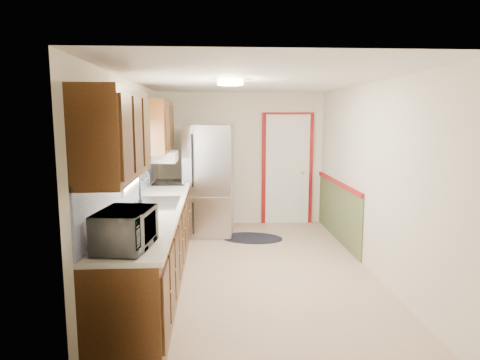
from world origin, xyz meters
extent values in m
cube|color=tan|center=(0.00, 0.00, 0.00)|extent=(3.20, 5.20, 0.12)
cube|color=white|center=(0.00, 0.00, 2.40)|extent=(3.20, 5.20, 0.12)
cube|color=silver|center=(0.00, 2.50, 1.20)|extent=(3.20, 0.10, 2.40)
cube|color=silver|center=(0.00, -2.50, 1.20)|extent=(3.20, 0.10, 2.40)
cube|color=silver|center=(-1.50, 0.00, 1.20)|extent=(0.10, 5.20, 2.40)
cube|color=silver|center=(1.50, 0.00, 1.20)|extent=(0.10, 5.20, 2.40)
cube|color=#3B200D|center=(-1.20, -0.30, 0.45)|extent=(0.60, 4.00, 0.90)
cube|color=silver|center=(-1.19, -0.30, 0.92)|extent=(0.63, 4.00, 0.04)
cube|color=#5479CD|center=(-1.49, -0.30, 1.22)|extent=(0.02, 4.00, 0.55)
cube|color=#3B200D|center=(-1.32, -1.60, 1.83)|extent=(0.35, 1.40, 0.75)
cube|color=#3B200D|center=(-1.32, 1.10, 1.83)|extent=(0.35, 1.20, 0.75)
cube|color=white|center=(-1.49, -0.20, 1.62)|extent=(0.02, 1.00, 0.90)
cube|color=#BD5423|center=(-1.44, -0.20, 1.97)|extent=(0.05, 1.12, 0.24)
cube|color=#B7B7BC|center=(-1.19, -0.20, 0.95)|extent=(0.52, 0.82, 0.02)
cube|color=white|center=(-1.27, 1.15, 1.38)|extent=(0.45, 0.60, 0.15)
cube|color=maroon|center=(0.85, 2.47, 1.00)|extent=(0.94, 0.05, 2.08)
cube|color=white|center=(0.85, 2.44, 1.00)|extent=(0.80, 0.04, 2.00)
cube|color=#4C5731|center=(1.49, 1.35, 0.45)|extent=(0.02, 2.30, 0.90)
cube|color=maroon|center=(1.48, 1.35, 0.92)|extent=(0.04, 2.30, 0.06)
cylinder|color=#FFD88C|center=(-0.30, -0.20, 2.36)|extent=(0.30, 0.30, 0.06)
imported|color=white|center=(-1.20, -1.95, 1.13)|extent=(0.38, 0.60, 0.38)
cube|color=#B7B7BC|center=(-0.58, 1.78, 0.92)|extent=(0.85, 0.81, 1.84)
cylinder|color=black|center=(-0.83, 1.39, 0.83)|extent=(0.02, 0.02, 1.29)
ellipsoid|color=black|center=(0.10, 1.47, 0.01)|extent=(1.14, 0.88, 0.01)
cube|color=black|center=(-1.19, 1.40, 0.95)|extent=(0.49, 0.59, 0.02)
camera|label=1|loc=(-0.51, -5.26, 1.97)|focal=32.00mm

